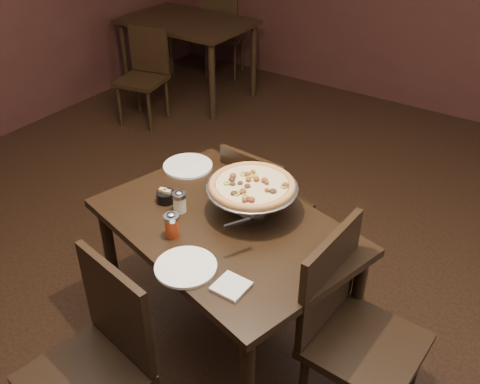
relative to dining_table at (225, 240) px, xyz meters
The scene contains 16 objects.
room 0.76m from the dining_table, 31.37° to the right, with size 6.04×7.04×2.84m.
dining_table is the anchor object (origin of this frame).
background_table 3.29m from the dining_table, 132.12° to the left, with size 1.23×0.82×0.77m.
pizza_stand 0.29m from the dining_table, 70.95° to the left, with size 0.43×0.43×0.18m.
parmesan_shaker 0.28m from the dining_table, 169.52° to the right, with size 0.06×0.06×0.11m.
pepper_flake_shaker 0.29m from the dining_table, 124.67° to the right, with size 0.07×0.07×0.12m.
packet_caddy 0.36m from the dining_table, behind, with size 0.09×0.09×0.07m.
napkin_stack 0.44m from the dining_table, 50.98° to the right, with size 0.13×0.13×0.01m, color silver.
plate_left 0.56m from the dining_table, 147.10° to the left, with size 0.26×0.26×0.01m, color white.
plate_near 0.36m from the dining_table, 82.00° to the right, with size 0.26×0.26×0.01m, color white.
serving_spatula 0.31m from the dining_table, 39.45° to the right, with size 0.15×0.15×0.02m.
chair_far 0.60m from the dining_table, 104.03° to the left, with size 0.42×0.42×0.85m.
chair_near 0.77m from the dining_table, 97.07° to the right, with size 0.49×0.49×0.91m.
chair_side 0.69m from the dining_table, ahead, with size 0.46×0.46×0.95m.
bg_chair_far 3.79m from the dining_table, 126.19° to the left, with size 0.52×0.52×0.87m.
bg_chair_near 2.80m from the dining_table, 140.96° to the left, with size 0.46×0.46×0.84m.
Camera 1 is at (1.18, -1.53, 2.22)m, focal length 40.00 mm.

